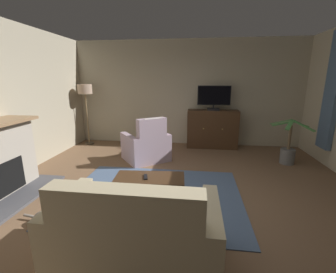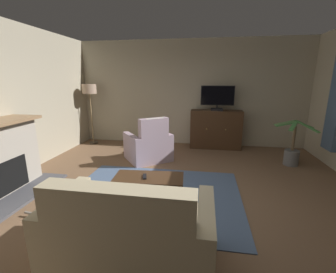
# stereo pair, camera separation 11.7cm
# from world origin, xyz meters

# --- Properties ---
(ground_plane) EXTENTS (6.76, 7.17, 0.04)m
(ground_plane) POSITION_xyz_m (0.00, 0.00, -0.02)
(ground_plane) COLOR brown
(wall_back) EXTENTS (6.76, 0.10, 2.85)m
(wall_back) POSITION_xyz_m (0.00, 3.34, 1.42)
(wall_back) COLOR #B2A88E
(wall_back) RESTS_ON ground_plane
(rug_central) EXTENTS (2.75, 2.15, 0.01)m
(rug_central) POSITION_xyz_m (-0.35, 0.15, 0.01)
(rug_central) COLOR slate
(rug_central) RESTS_ON ground_plane
(tv_cabinet) EXTENTS (1.33, 0.45, 1.02)m
(tv_cabinet) POSITION_xyz_m (0.72, 2.99, 0.49)
(tv_cabinet) COLOR black
(tv_cabinet) RESTS_ON ground_plane
(television) EXTENTS (0.84, 0.20, 0.63)m
(television) POSITION_xyz_m (0.72, 2.93, 1.36)
(television) COLOR black
(television) RESTS_ON tv_cabinet
(coffee_table) EXTENTS (1.05, 0.54, 0.42)m
(coffee_table) POSITION_xyz_m (-0.36, -0.07, 0.37)
(coffee_table) COLOR #422B19
(coffee_table) RESTS_ON ground_plane
(tv_remote) EXTENTS (0.09, 0.18, 0.02)m
(tv_remote) POSITION_xyz_m (-0.41, -0.09, 0.43)
(tv_remote) COLOR black
(tv_remote) RESTS_ON coffee_table
(sofa_floral) EXTENTS (1.59, 0.89, 0.98)m
(sofa_floral) POSITION_xyz_m (-0.26, -1.25, 0.34)
(sofa_floral) COLOR tan
(sofa_floral) RESTS_ON ground_plane
(armchair_near_window) EXTENTS (1.22, 1.21, 1.03)m
(armchair_near_window) POSITION_xyz_m (-0.81, 1.75, 0.32)
(armchair_near_window) COLOR #AD93A3
(armchair_near_window) RESTS_ON ground_plane
(potted_plant_small_fern_corner) EXTENTS (0.76, 0.80, 0.99)m
(potted_plant_small_fern_corner) POSITION_xyz_m (2.30, 1.94, 0.27)
(potted_plant_small_fern_corner) COLOR slate
(potted_plant_small_fern_corner) RESTS_ON ground_plane
(cat) EXTENTS (0.74, 0.24, 0.22)m
(cat) POSITION_xyz_m (-1.48, -0.77, 0.10)
(cat) COLOR gray
(cat) RESTS_ON ground_plane
(floor_lamp) EXTENTS (0.38, 0.38, 1.67)m
(floor_lamp) POSITION_xyz_m (-2.74, 2.86, 1.43)
(floor_lamp) COLOR #4C4233
(floor_lamp) RESTS_ON ground_plane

